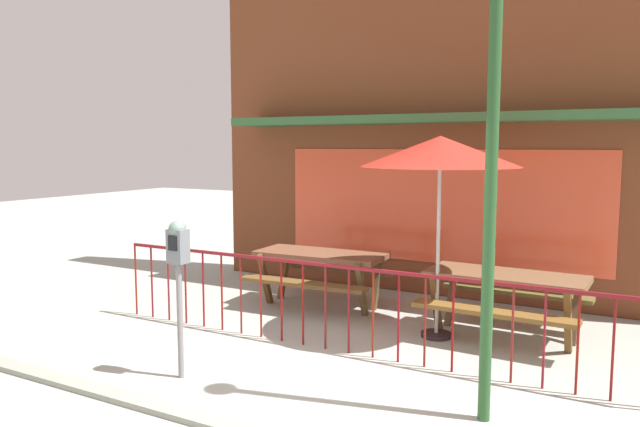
% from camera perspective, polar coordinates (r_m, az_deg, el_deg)
% --- Properties ---
extents(ground, '(40.00, 40.00, 0.00)m').
position_cam_1_polar(ground, '(5.53, -5.15, -17.77)').
color(ground, '#9EA297').
extents(pub_storefront, '(7.55, 1.28, 5.91)m').
position_cam_1_polar(pub_storefront, '(9.44, 11.52, 10.35)').
color(pub_storefront, '#3C1E17').
rests_on(pub_storefront, ground).
extents(patio_fence_front, '(6.37, 0.04, 0.97)m').
position_cam_1_polar(patio_fence_front, '(6.64, 2.72, -7.51)').
color(patio_fence_front, maroon).
rests_on(patio_fence_front, ground).
extents(picnic_table_left, '(1.86, 1.45, 0.79)m').
position_cam_1_polar(picnic_table_left, '(8.53, 0.05, -4.72)').
color(picnic_table_left, brown).
rests_on(picnic_table_left, ground).
extents(picnic_table_right, '(1.84, 1.42, 0.79)m').
position_cam_1_polar(picnic_table_right, '(7.47, 16.97, -6.62)').
color(picnic_table_right, brown).
rests_on(picnic_table_right, ground).
extents(patio_umbrella, '(1.84, 1.84, 2.37)m').
position_cam_1_polar(patio_umbrella, '(7.14, 11.19, 5.61)').
color(patio_umbrella, black).
rests_on(patio_umbrella, ground).
extents(parking_meter_near, '(0.18, 0.17, 1.55)m').
position_cam_1_polar(parking_meter_near, '(5.99, -13.14, -4.00)').
color(parking_meter_near, slate).
rests_on(parking_meter_near, ground).
extents(street_lamp, '(0.28, 0.28, 4.05)m').
position_cam_1_polar(street_lamp, '(5.02, 15.95, 10.43)').
color(street_lamp, '#265126').
rests_on(street_lamp, ground).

